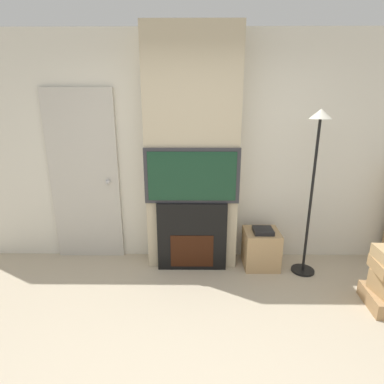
# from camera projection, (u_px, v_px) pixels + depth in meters

# --- Properties ---
(wall_back) EXTENTS (6.00, 0.06, 2.70)m
(wall_back) POSITION_uv_depth(u_px,v_px,m) (192.00, 152.00, 3.60)
(wall_back) COLOR silver
(wall_back) RESTS_ON ground_plane
(chimney_breast) EXTENTS (1.05, 0.32, 2.70)m
(chimney_breast) POSITION_uv_depth(u_px,v_px,m) (192.00, 154.00, 3.41)
(chimney_breast) COLOR #BCAD8E
(chimney_breast) RESTS_ON ground_plane
(fireplace) EXTENTS (0.80, 0.15, 0.82)m
(fireplace) POSITION_uv_depth(u_px,v_px,m) (192.00, 236.00, 3.52)
(fireplace) COLOR black
(fireplace) RESTS_ON ground_plane
(television) EXTENTS (1.06, 0.07, 0.62)m
(television) POSITION_uv_depth(u_px,v_px,m) (192.00, 176.00, 3.32)
(television) COLOR #2D2D33
(television) RESTS_ON fireplace
(floor_lamp) EXTENTS (0.26, 0.26, 1.86)m
(floor_lamp) POSITION_uv_depth(u_px,v_px,m) (315.00, 166.00, 3.19)
(floor_lamp) COLOR black
(floor_lamp) RESTS_ON ground_plane
(media_stand) EXTENTS (0.41, 0.40, 0.50)m
(media_stand) POSITION_uv_depth(u_px,v_px,m) (261.00, 248.00, 3.61)
(media_stand) COLOR tan
(media_stand) RESTS_ON ground_plane
(entry_door) EXTENTS (0.84, 0.09, 2.08)m
(entry_door) POSITION_uv_depth(u_px,v_px,m) (85.00, 178.00, 3.64)
(entry_door) COLOR #BCB7AD
(entry_door) RESTS_ON ground_plane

